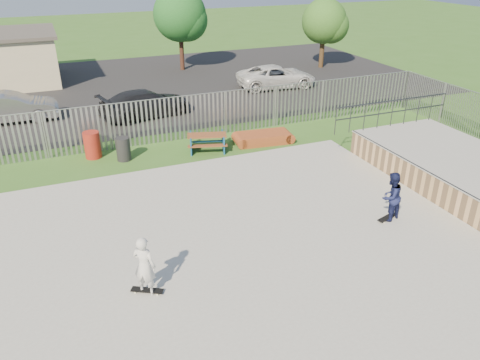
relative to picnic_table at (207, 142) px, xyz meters
name	(u,v)px	position (x,y,z in m)	size (l,w,h in m)	color
ground	(219,252)	(-2.15, -7.36, -0.36)	(120.00, 120.00, 0.00)	#366321
concrete_slab	(219,250)	(-2.15, -7.36, -0.28)	(15.00, 12.00, 0.15)	#9B9B96
quarter_pipe	(452,167)	(7.35, -6.32, 0.20)	(5.50, 7.05, 2.19)	tan
fence	(201,156)	(-1.15, -2.78, 0.64)	(26.04, 16.02, 2.00)	gray
picnic_table	(207,142)	(0.00, 0.00, 0.00)	(1.97, 1.77, 0.70)	brown
funbox	(263,138)	(2.58, -0.14, -0.13)	(2.33, 1.35, 0.44)	brown
trash_bin_red	(92,145)	(-4.62, 1.02, 0.20)	(0.66, 0.66, 1.10)	maroon
trash_bin_grey	(123,149)	(-3.50, 0.27, 0.13)	(0.58, 0.58, 0.96)	black
parking_lot	(114,89)	(-2.15, 11.64, -0.35)	(40.00, 18.00, 0.02)	black
car_silver	(10,107)	(-7.83, 7.18, 0.40)	(1.55, 4.46, 1.47)	#A7A7AC
car_dark	(146,103)	(-1.44, 5.47, 0.35)	(1.92, 4.72, 1.37)	black
car_white	(277,77)	(7.31, 8.06, 0.35)	(2.26, 4.90, 1.36)	silver
tree_mid	(180,15)	(3.24, 15.04, 3.41)	(3.63, 3.63, 5.60)	#3D2218
tree_right	(324,21)	(12.88, 11.91, 2.90)	(3.14, 3.14, 4.84)	#46311C
skateboard_a	(387,218)	(3.27, -7.91, -0.17)	(0.82, 0.42, 0.08)	black
skateboard_b	(147,291)	(-4.46, -8.51, -0.17)	(0.79, 0.57, 0.08)	black
skater_navy	(391,197)	(3.27, -7.91, 0.59)	(0.77, 0.60, 1.59)	#151A42
skater_white	(144,266)	(-4.46, -8.51, 0.59)	(0.58, 0.38, 1.59)	silver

